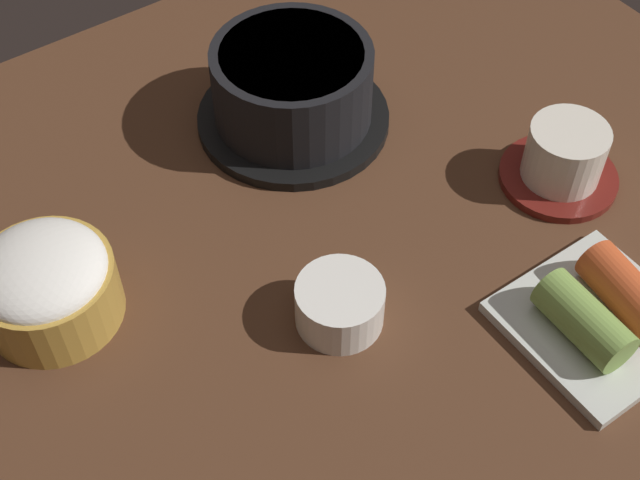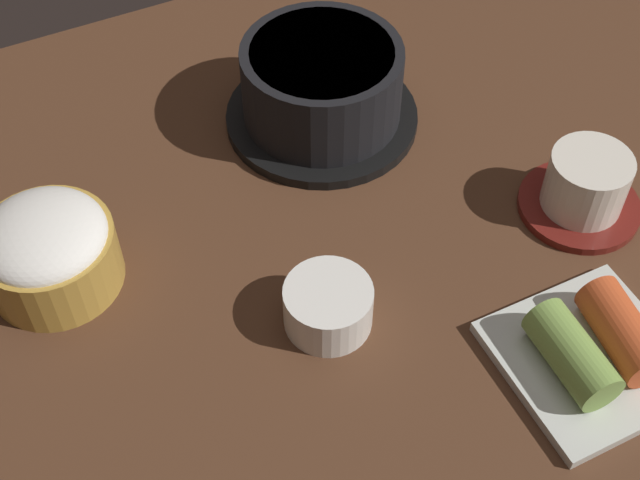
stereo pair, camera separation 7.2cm
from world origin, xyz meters
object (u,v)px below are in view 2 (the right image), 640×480
at_px(stone_pot, 322,87).
at_px(tea_cup_with_saucer, 585,187).
at_px(rice_bowl, 48,250).
at_px(kimchi_plate, 594,350).
at_px(banchan_cup_center, 329,305).

height_order(stone_pot, tea_cup_with_saucer, stone_pot).
bearing_deg(rice_bowl, stone_pot, 14.76).
bearing_deg(kimchi_plate, rice_bowl, 142.87).
height_order(stone_pot, kimchi_plate, stone_pot).
distance_m(rice_bowl, kimchi_plate, 0.43).
bearing_deg(stone_pot, kimchi_plate, -79.12).
xyz_separation_m(rice_bowl, kimchi_plate, (0.34, -0.26, -0.02)).
distance_m(stone_pot, rice_bowl, 0.29).
xyz_separation_m(stone_pot, banchan_cup_center, (-0.10, -0.21, -0.02)).
bearing_deg(stone_pot, banchan_cup_center, -114.85).
relative_size(stone_pot, rice_bowl, 1.66).
xyz_separation_m(banchan_cup_center, kimchi_plate, (0.16, -0.12, -0.00)).
distance_m(tea_cup_with_saucer, banchan_cup_center, 0.25).
height_order(stone_pot, rice_bowl, stone_pot).
bearing_deg(banchan_cup_center, tea_cup_with_saucer, 2.16).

